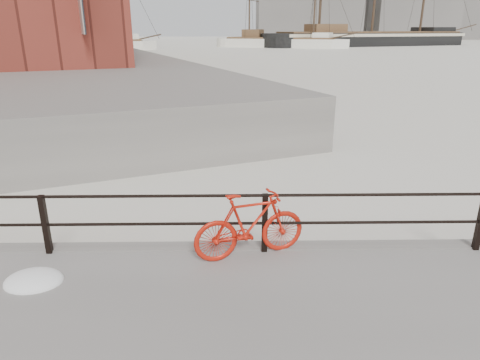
% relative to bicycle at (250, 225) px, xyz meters
% --- Properties ---
extents(ground, '(400.00, 400.00, 0.00)m').
position_rel_bicycle_xyz_m(ground, '(3.74, 0.31, -0.90)').
color(ground, white).
rests_on(ground, ground).
extents(far_quay, '(78.44, 148.07, 1.80)m').
position_rel_bicycle_xyz_m(far_quay, '(-36.26, 72.31, 0.00)').
color(far_quay, gray).
rests_on(far_quay, ground).
extents(bicycle, '(1.81, 0.80, 1.09)m').
position_rel_bicycle_xyz_m(bicycle, '(0.00, 0.00, 0.00)').
color(bicycle, red).
rests_on(bicycle, promenade).
extents(barque_black, '(61.49, 37.72, 33.19)m').
position_rel_bicycle_xyz_m(barque_black, '(30.36, 92.75, -0.90)').
color(barque_black, black).
rests_on(barque_black, ground).
extents(schooner_mid, '(31.97, 22.34, 21.14)m').
position_rel_bicycle_xyz_m(schooner_mid, '(9.47, 85.09, -0.90)').
color(schooner_mid, white).
rests_on(schooner_mid, ground).
extents(schooner_left, '(25.60, 15.57, 18.18)m').
position_rel_bicycle_xyz_m(schooner_left, '(-25.47, 74.92, -0.90)').
color(schooner_left, white).
rests_on(schooner_left, ground).
extents(workboat_near, '(13.52, 11.42, 7.00)m').
position_rel_bicycle_xyz_m(workboat_near, '(-20.50, 33.74, -0.90)').
color(workboat_near, black).
rests_on(workboat_near, ground).
extents(industrial_west, '(32.00, 18.00, 18.00)m').
position_rel_bicycle_xyz_m(industrial_west, '(23.74, 140.31, 8.10)').
color(industrial_west, gray).
rests_on(industrial_west, ground).
extents(industrial_mid, '(26.00, 20.00, 24.00)m').
position_rel_bicycle_xyz_m(industrial_mid, '(58.74, 145.31, 11.10)').
color(industrial_mid, gray).
rests_on(industrial_mid, ground).
extents(industrial_east, '(20.00, 16.00, 14.00)m').
position_rel_bicycle_xyz_m(industrial_east, '(81.74, 150.31, 6.10)').
color(industrial_east, gray).
rests_on(industrial_east, ground).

